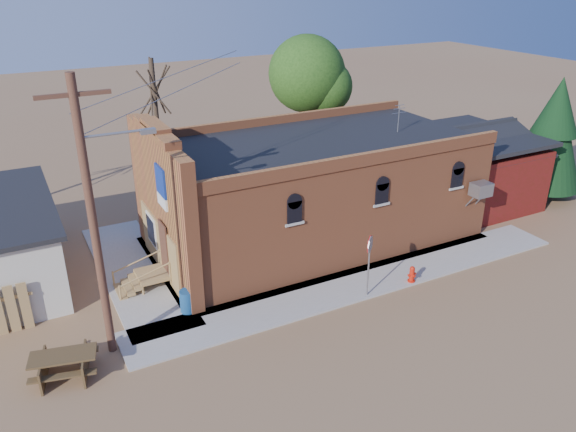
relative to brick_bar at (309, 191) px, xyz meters
name	(u,v)px	position (x,y,z in m)	size (l,w,h in m)	color
ground	(342,304)	(-1.64, -5.49, -2.34)	(120.00, 120.00, 0.00)	brown
sidewalk_south	(362,282)	(-0.14, -4.59, -2.30)	(19.00, 2.20, 0.08)	#9E9991
sidewalk_west	(135,271)	(-7.94, 0.51, -2.30)	(2.60, 10.00, 0.08)	#9E9991
brick_bar	(309,191)	(0.00, 0.00, 0.00)	(16.40, 7.97, 6.30)	#B15D36
red_shed	(472,160)	(9.86, 0.01, -0.07)	(5.40, 6.40, 4.30)	#55180E
utility_pole	(94,217)	(-9.79, -4.29, 2.43)	(3.12, 0.26, 9.00)	#47291C
tree_bare_near	(154,90)	(-4.64, 7.51, 3.62)	(2.80, 2.80, 7.65)	#453827
tree_leafy	(307,74)	(4.36, 8.01, 3.59)	(4.40, 4.40, 8.15)	#453827
evergreen_tree	(554,131)	(13.86, -1.49, 1.37)	(3.60, 3.60, 6.50)	#453827
fire_hydrant	(412,274)	(1.60, -5.50, -1.93)	(0.38, 0.36, 0.68)	red
stop_sign	(370,250)	(-0.55, -5.49, -0.34)	(0.53, 0.51, 2.50)	gray
trash_barrel	(187,301)	(-6.94, -3.38, -1.84)	(0.54, 0.54, 0.84)	navy
picnic_table	(64,362)	(-11.38, -4.98, -1.81)	(2.23, 1.86, 0.81)	#4D381F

